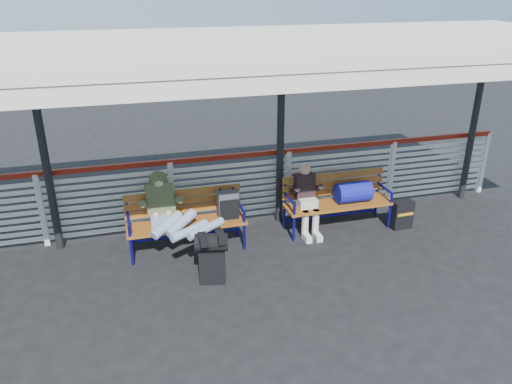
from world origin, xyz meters
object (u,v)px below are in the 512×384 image
object	(u,v)px
luggage_stack	(212,256)
companion_person	(307,199)
traveler_man	(179,220)
bench_right	(345,194)
bench_left	(198,212)
suitcase_side	(402,214)

from	to	relation	value
luggage_stack	companion_person	distance (m)	2.07
traveler_man	bench_right	bearing A→B (deg)	7.49
bench_right	bench_left	bearing A→B (deg)	-179.54
traveler_man	luggage_stack	bearing A→B (deg)	-63.30
luggage_stack	bench_right	bearing A→B (deg)	35.78
suitcase_side	bench_right	bearing A→B (deg)	158.69
bench_right	traveler_man	size ratio (longest dim) A/B	1.10
luggage_stack	bench_left	xyz separation A→B (m)	(-0.01, 1.03, 0.19)
luggage_stack	bench_right	distance (m)	2.67
luggage_stack	suitcase_side	world-z (taller)	luggage_stack
bench_right	companion_person	xyz separation A→B (m)	(-0.67, -0.01, 0.00)
bench_left	suitcase_side	xyz separation A→B (m)	(3.39, -0.29, -0.35)
luggage_stack	companion_person	world-z (taller)	companion_person
traveler_man	suitcase_side	bearing A→B (deg)	0.95
bench_right	companion_person	distance (m)	0.67
bench_right	traveler_man	distance (m)	2.82
suitcase_side	traveler_man	bearing A→B (deg)	177.92
bench_left	traveler_man	xyz separation A→B (m)	(-0.33, -0.35, 0.08)
bench_left	traveler_man	distance (m)	0.49
suitcase_side	luggage_stack	bearing A→B (deg)	-170.54
bench_left	companion_person	bearing A→B (deg)	0.39
companion_person	bench_left	bearing A→B (deg)	-179.61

